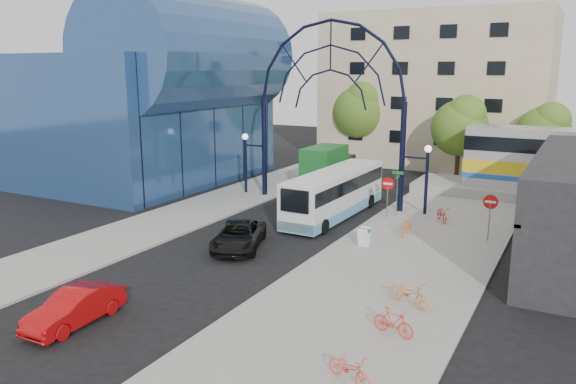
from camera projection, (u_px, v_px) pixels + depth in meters
The scene contains 22 objects.
ground at pixel (204, 266), 26.07m from camera, with size 120.00×120.00×0.00m, color black.
sidewalk_east at pixel (397, 267), 25.79m from camera, with size 8.00×56.00×0.12m, color gray.
plaza_west at pixel (177, 218), 34.22m from camera, with size 5.00×50.00×0.12m, color gray.
gateway_arch at pixel (330, 75), 36.26m from camera, with size 13.64×0.44×12.10m.
stop_sign at pixel (388, 187), 33.74m from camera, with size 0.80×0.07×2.50m.
do_not_enter_sign at pixel (490, 206), 29.15m from camera, with size 0.76×0.07×2.48m.
street_name_sign at pixel (397, 184), 34.04m from camera, with size 0.70×0.70×2.80m.
sandwich_board at pixel (364, 235), 28.46m from camera, with size 0.55×0.61×0.99m.
transit_hall at pixel (159, 98), 44.59m from camera, with size 16.50×18.00×14.50m.
apartment_block at pixel (438, 89), 53.70m from camera, with size 20.00×12.10×14.00m.
tree_north_a at pixel (461, 125), 44.54m from camera, with size 4.48×4.48×7.00m.
tree_north_b at pixel (361, 109), 52.46m from camera, with size 5.12×5.12×8.00m.
tree_north_c at pixel (545, 130), 43.55m from camera, with size 4.16×4.16×6.50m.
city_bus at pixel (335, 193), 34.57m from camera, with size 2.63×10.44×2.85m.
green_truck at pixel (328, 165), 43.89m from camera, with size 2.49×6.23×3.12m.
black_suv at pixel (239, 236), 28.52m from camera, with size 2.21×4.79×1.33m, color black.
red_sedan at pixel (75, 308), 20.04m from camera, with size 1.35×3.88×1.28m, color #AB0A0B.
bike_near_a at pixel (442, 214), 33.17m from camera, with size 0.61×1.75×0.92m, color red.
bike_near_b at pixel (406, 226), 30.45m from camera, with size 0.49×1.72×1.03m, color orange.
bike_far_a at pixel (409, 293), 21.43m from camera, with size 0.65×1.85×0.97m, color orange.
bike_far_b at pixel (393, 322), 19.01m from camera, with size 0.44×1.56×0.94m, color red.
bike_far_c at pixel (349, 368), 16.18m from camera, with size 0.56×1.59×0.84m, color #E8462E.
Camera 1 is at (15.13, -19.91, 9.01)m, focal length 35.00 mm.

